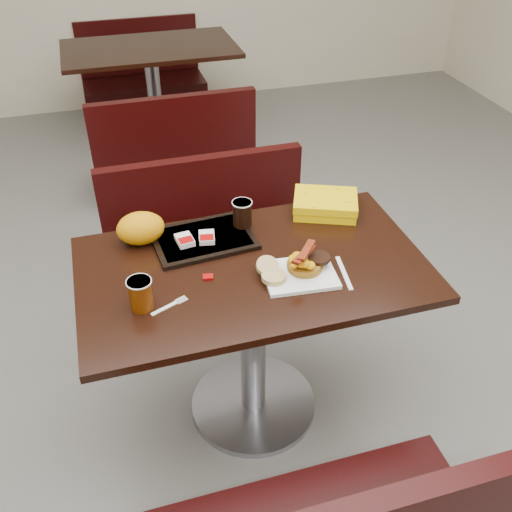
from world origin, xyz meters
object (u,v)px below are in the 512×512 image
object	(u,v)px
platter	(300,275)
pancake_stack	(305,265)
coffee_cup_near	(141,294)
hashbrown_sleeve_left	(185,240)
coffee_cup_far	(242,213)
clamshell	(325,204)
table_near	(253,343)
bench_far_n	(143,70)
hashbrown_sleeve_right	(207,237)
knife	(344,273)
table_far	(155,98)
tray	(203,239)
bench_near_s	(319,511)
bench_far_s	(171,140)
bench_near_n	(213,244)
fork	(164,308)
paper_bag	(141,228)

from	to	relation	value
platter	pancake_stack	world-z (taller)	pancake_stack
coffee_cup_near	hashbrown_sleeve_left	distance (m)	0.35
coffee_cup_far	clamshell	xyz separation A→B (m)	(0.34, 0.02, -0.03)
clamshell	coffee_cup_far	bearing A→B (deg)	-153.66
clamshell	table_near	bearing A→B (deg)	-122.74
bench_far_n	platter	distance (m)	3.43
platter	hashbrown_sleeve_right	bearing A→B (deg)	138.34
platter	hashbrown_sleeve_left	bearing A→B (deg)	145.52
pancake_stack	knife	xyz separation A→B (m)	(0.12, -0.05, -0.02)
table_far	platter	distance (m)	2.73
tray	hashbrown_sleeve_right	distance (m)	0.03
bench_near_s	bench_far_s	distance (m)	2.60
knife	tray	world-z (taller)	tray
bench_near_n	coffee_cup_far	size ratio (longest dim) A/B	10.19
bench_near_s	platter	world-z (taller)	platter
hashbrown_sleeve_left	hashbrown_sleeve_right	xyz separation A→B (m)	(0.08, -0.00, -0.00)
bench_far_n	coffee_cup_near	size ratio (longest dim) A/B	9.52
fork	tray	bearing A→B (deg)	35.84
pancake_stack	coffee_cup_near	size ratio (longest dim) A/B	1.15
bench_far_s	pancake_stack	xyz separation A→B (m)	(0.16, -1.98, 0.42)
hashbrown_sleeve_left	clamshell	bearing A→B (deg)	0.20
hashbrown_sleeve_right	pancake_stack	bearing A→B (deg)	-31.79
bench_far_n	pancake_stack	distance (m)	3.41
fork	coffee_cup_far	bearing A→B (deg)	22.68
table_far	tray	bearing A→B (deg)	-93.15
bench_near_n	paper_bag	bearing A→B (deg)	-127.77
hashbrown_sleeve_right	fork	bearing A→B (deg)	-113.57
coffee_cup_near	paper_bag	bearing A→B (deg)	82.74
bench_far_s	tray	bearing A→B (deg)	-94.44
table_near	knife	xyz separation A→B (m)	(0.29, -0.13, 0.38)
hashbrown_sleeve_left	hashbrown_sleeve_right	bearing A→B (deg)	-10.99
knife	tray	size ratio (longest dim) A/B	0.51
fork	bench_far_n	bearing A→B (deg)	61.14
bench_near_s	bench_far_s	size ratio (longest dim) A/B	1.00
clamshell	bench_near_s	bearing A→B (deg)	-88.65
hashbrown_sleeve_right	coffee_cup_far	size ratio (longest dim) A/B	0.77
pancake_stack	table_far	bearing A→B (deg)	93.45
table_far	knife	world-z (taller)	knife
coffee_cup_near	tray	world-z (taller)	coffee_cup_near
hashbrown_sleeve_left	coffee_cup_far	bearing A→B (deg)	5.75
pancake_stack	paper_bag	bearing A→B (deg)	147.06
coffee_cup_far	paper_bag	bearing A→B (deg)	177.44
table_near	fork	distance (m)	0.52
bench_far_s	table_near	bearing A→B (deg)	-90.00
table_near	paper_bag	xyz separation A→B (m)	(-0.35, 0.25, 0.44)
bench_near_s	bench_far_n	world-z (taller)	same
tray	clamshell	distance (m)	0.51
table_far	hashbrown_sleeve_right	size ratio (longest dim) A/B	15.98
table_far	coffee_cup_near	xyz separation A→B (m)	(-0.39, -2.71, 0.43)
hashbrown_sleeve_right	clamshell	world-z (taller)	clamshell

